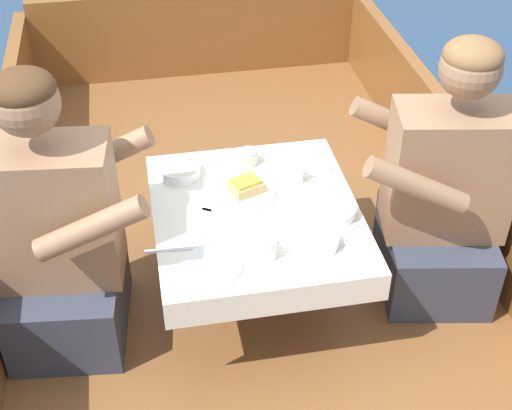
# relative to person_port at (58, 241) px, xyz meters

# --- Properties ---
(ground_plane) EXTENTS (60.00, 60.00, 0.00)m
(ground_plane) POSITION_rel_person_port_xyz_m (0.64, 0.08, -0.71)
(ground_plane) COLOR navy
(boat_deck) EXTENTS (1.84, 3.52, 0.32)m
(boat_deck) POSITION_rel_person_port_xyz_m (0.64, 0.08, -0.55)
(boat_deck) COLOR brown
(boat_deck) RESTS_ON ground_plane
(gunwale_starboard) EXTENTS (0.06, 3.52, 0.41)m
(gunwale_starboard) POSITION_rel_person_port_xyz_m (1.53, 0.08, -0.18)
(gunwale_starboard) COLOR brown
(gunwale_starboard) RESTS_ON boat_deck
(bow_coaming) EXTENTS (1.72, 0.06, 0.47)m
(bow_coaming) POSITION_rel_person_port_xyz_m (0.64, 1.81, -0.15)
(bow_coaming) COLOR brown
(bow_coaming) RESTS_ON boat_deck
(cockpit_table) EXTENTS (0.68, 0.76, 0.39)m
(cockpit_table) POSITION_rel_person_port_xyz_m (0.64, 0.04, -0.04)
(cockpit_table) COLOR #B2B2B7
(cockpit_table) RESTS_ON boat_deck
(person_port) EXTENTS (0.55, 0.49, 0.98)m
(person_port) POSITION_rel_person_port_xyz_m (0.00, 0.00, 0.00)
(person_port) COLOR #333847
(person_port) RESTS_ON boat_deck
(person_starboard) EXTENTS (0.57, 0.52, 0.96)m
(person_starboard) POSITION_rel_person_port_xyz_m (1.28, 0.00, -0.01)
(person_starboard) COLOR #333847
(person_starboard) RESTS_ON boat_deck
(plate_sandwich) EXTENTS (0.21, 0.21, 0.01)m
(plate_sandwich) POSITION_rel_person_port_xyz_m (0.62, 0.13, 0.01)
(plate_sandwich) COLOR white
(plate_sandwich) RESTS_ON cockpit_table
(plate_bread) EXTENTS (0.19, 0.19, 0.01)m
(plate_bread) POSITION_rel_person_port_xyz_m (0.46, -0.21, 0.01)
(plate_bread) COLOR white
(plate_bread) RESTS_ON cockpit_table
(sandwich) EXTENTS (0.13, 0.12, 0.05)m
(sandwich) POSITION_rel_person_port_xyz_m (0.62, 0.13, 0.04)
(sandwich) COLOR tan
(sandwich) RESTS_ON plate_sandwich
(bowl_port_near) EXTENTS (0.13, 0.13, 0.04)m
(bowl_port_near) POSITION_rel_person_port_xyz_m (0.79, -0.17, 0.03)
(bowl_port_near) COLOR white
(bowl_port_near) RESTS_ON cockpit_table
(bowl_starboard_near) EXTENTS (0.14, 0.14, 0.04)m
(bowl_starboard_near) POSITION_rel_person_port_xyz_m (0.41, 0.28, 0.03)
(bowl_starboard_near) COLOR white
(bowl_starboard_near) RESTS_ON cockpit_table
(bowl_center_far) EXTENTS (0.14, 0.14, 0.04)m
(bowl_center_far) POSITION_rel_person_port_xyz_m (0.88, -0.04, 0.03)
(bowl_center_far) COLOR white
(bowl_center_far) RESTS_ON cockpit_table
(coffee_cup_port) EXTENTS (0.09, 0.06, 0.06)m
(coffee_cup_port) POSITION_rel_person_port_xyz_m (0.80, 0.18, 0.03)
(coffee_cup_port) COLOR white
(coffee_cup_port) RESTS_ON cockpit_table
(coffee_cup_starboard) EXTENTS (0.10, 0.07, 0.07)m
(coffee_cup_starboard) POSITION_rel_person_port_xyz_m (0.63, -0.19, 0.04)
(coffee_cup_starboard) COLOR white
(coffee_cup_starboard) RESTS_ON cockpit_table
(tin_can) EXTENTS (0.07, 0.07, 0.05)m
(tin_can) POSITION_rel_person_port_xyz_m (0.66, 0.31, 0.03)
(tin_can) COLOR silver
(tin_can) RESTS_ON cockpit_table
(utensil_knife_port) EXTENTS (0.17, 0.02, 0.00)m
(utensil_knife_port) POSITION_rel_person_port_xyz_m (0.35, -0.11, 0.01)
(utensil_knife_port) COLOR silver
(utensil_knife_port) RESTS_ON cockpit_table
(utensil_spoon_center) EXTENTS (0.12, 0.14, 0.01)m
(utensil_spoon_center) POSITION_rel_person_port_xyz_m (0.91, -0.13, 0.01)
(utensil_spoon_center) COLOR silver
(utensil_spoon_center) RESTS_ON cockpit_table
(utensil_spoon_starboard) EXTENTS (0.04, 0.17, 0.01)m
(utensil_spoon_starboard) POSITION_rel_person_port_xyz_m (0.94, 0.18, 0.01)
(utensil_spoon_starboard) COLOR silver
(utensil_spoon_starboard) RESTS_ON cockpit_table
(utensil_fork_starboard) EXTENTS (0.15, 0.11, 0.00)m
(utensil_fork_starboard) POSITION_rel_person_port_xyz_m (0.52, 0.04, 0.01)
(utensil_fork_starboard) COLOR silver
(utensil_fork_starboard) RESTS_ON cockpit_table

